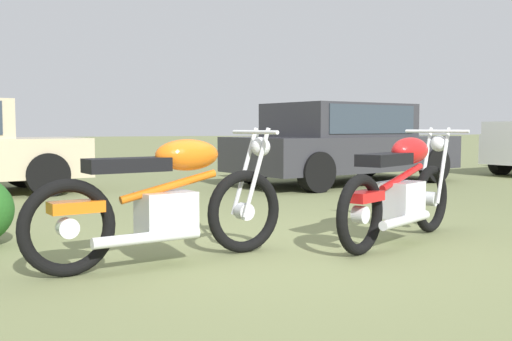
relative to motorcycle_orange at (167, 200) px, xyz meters
name	(u,v)px	position (x,y,z in m)	size (l,w,h in m)	color
ground_plane	(289,250)	(1.06, 0.13, -0.48)	(120.00, 120.00, 0.00)	olive
motorcycle_orange	(167,200)	(0.00, 0.00, 0.00)	(2.07, 0.83, 1.02)	black
motorcycle_red	(401,189)	(2.12, 0.08, 0.00)	(1.79, 1.21, 1.02)	black
car_charcoal	(342,139)	(4.32, 5.16, 0.32)	(4.59, 2.87, 1.43)	#2D2D33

